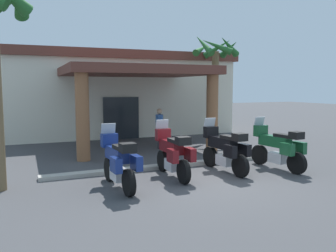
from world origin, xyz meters
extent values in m
plane|color=#424244|center=(0.00, 0.00, 0.00)|extent=(80.00, 80.00, 0.00)
cube|color=silver|center=(0.09, 11.89, 2.01)|extent=(13.21, 6.71, 4.01)
cube|color=#1E2328|center=(0.00, 8.66, 1.05)|extent=(1.80, 0.15, 2.10)
cube|color=brown|center=(-0.07, 6.19, 3.27)|extent=(6.11, 5.22, 0.35)
cylinder|color=brown|center=(-2.72, 4.14, 1.55)|extent=(0.48, 0.48, 3.10)
cylinder|color=brown|center=(2.46, 3.99, 1.55)|extent=(0.48, 0.48, 3.10)
cube|color=brown|center=(0.09, 11.89, 4.23)|extent=(13.62, 7.12, 0.44)
cylinder|color=black|center=(-2.55, 1.10, 0.33)|extent=(0.17, 0.67, 0.66)
cylinder|color=black|center=(-2.48, -0.45, 0.33)|extent=(0.17, 0.67, 0.66)
cube|color=silver|center=(-2.52, 0.30, 0.37)|extent=(0.34, 0.57, 0.32)
cube|color=navy|center=(-2.52, 0.45, 0.88)|extent=(0.35, 1.16, 0.34)
cube|color=black|center=(-2.51, 0.10, 1.10)|extent=(0.31, 0.61, 0.10)
cube|color=navy|center=(-2.55, 1.08, 1.15)|extent=(0.45, 0.26, 0.36)
cube|color=#B2BCC6|center=(-2.55, 1.16, 1.43)|extent=(0.40, 0.14, 0.36)
cube|color=navy|center=(-2.75, -0.31, 0.76)|extent=(0.20, 0.45, 0.36)
cube|color=navy|center=(-2.23, -0.29, 0.76)|extent=(0.20, 0.45, 0.36)
cube|color=black|center=(-2.48, -0.40, 1.17)|extent=(0.37, 0.34, 0.22)
cylinder|color=black|center=(-0.76, 1.54, 0.33)|extent=(0.16, 0.66, 0.66)
cylinder|color=black|center=(-0.80, 0.00, 0.33)|extent=(0.16, 0.66, 0.66)
cube|color=silver|center=(-0.78, 0.74, 0.37)|extent=(0.34, 0.57, 0.32)
cube|color=maroon|center=(-0.78, 0.89, 0.88)|extent=(0.33, 1.16, 0.34)
cube|color=black|center=(-0.79, 0.54, 1.10)|extent=(0.30, 0.61, 0.10)
cube|color=maroon|center=(-0.76, 1.52, 1.15)|extent=(0.45, 0.25, 0.36)
cube|color=#B2BCC6|center=(-0.76, 1.60, 1.43)|extent=(0.40, 0.13, 0.36)
cube|color=maroon|center=(-1.06, 0.15, 0.76)|extent=(0.19, 0.44, 0.36)
cube|color=maroon|center=(-0.54, 0.14, 0.76)|extent=(0.19, 0.44, 0.36)
cube|color=black|center=(-0.80, 0.04, 1.17)|extent=(0.37, 0.33, 0.22)
cylinder|color=black|center=(0.91, 1.49, 0.33)|extent=(0.18, 0.67, 0.66)
cylinder|color=black|center=(1.00, -0.05, 0.33)|extent=(0.18, 0.67, 0.66)
cube|color=silver|center=(0.96, 0.70, 0.37)|extent=(0.35, 0.58, 0.32)
cube|color=black|center=(0.95, 0.85, 0.88)|extent=(0.37, 1.17, 0.34)
cube|color=black|center=(0.97, 0.50, 1.10)|extent=(0.31, 0.62, 0.10)
cube|color=black|center=(0.91, 1.47, 1.15)|extent=(0.45, 0.27, 0.36)
cube|color=#B2BCC6|center=(0.91, 1.55, 1.43)|extent=(0.41, 0.14, 0.36)
cube|color=black|center=(0.73, 0.08, 0.76)|extent=(0.21, 0.45, 0.36)
cube|color=black|center=(1.25, 0.11, 0.76)|extent=(0.21, 0.45, 0.36)
cube|color=black|center=(1.00, 0.00, 1.17)|extent=(0.38, 0.34, 0.22)
cylinder|color=black|center=(2.61, 1.12, 0.33)|extent=(0.21, 0.67, 0.66)
cylinder|color=black|center=(2.77, -0.42, 0.33)|extent=(0.21, 0.67, 0.66)
cube|color=silver|center=(2.69, 0.33, 0.37)|extent=(0.38, 0.59, 0.32)
cube|color=#19512D|center=(2.68, 0.47, 0.88)|extent=(0.42, 1.17, 0.34)
cube|color=black|center=(2.71, 0.13, 1.10)|extent=(0.34, 0.63, 0.10)
cube|color=#19512D|center=(2.61, 1.10, 1.15)|extent=(0.46, 0.28, 0.36)
cube|color=#B2BCC6|center=(2.60, 1.18, 1.43)|extent=(0.41, 0.16, 0.36)
cube|color=#19512D|center=(2.49, -0.30, 0.76)|extent=(0.22, 0.46, 0.36)
cube|color=#19512D|center=(3.01, -0.24, 0.76)|extent=(0.22, 0.46, 0.36)
cube|color=black|center=(2.76, -0.37, 1.17)|extent=(0.39, 0.35, 0.22)
cylinder|color=black|center=(0.66, 5.27, 0.42)|extent=(0.14, 0.14, 0.84)
cylinder|color=black|center=(0.74, 5.43, 0.42)|extent=(0.14, 0.14, 0.84)
cylinder|color=#335999|center=(0.70, 5.35, 1.14)|extent=(0.32, 0.32, 0.60)
cylinder|color=#335999|center=(0.60, 5.16, 1.17)|extent=(0.09, 0.09, 0.57)
cylinder|color=#335999|center=(0.80, 5.54, 1.17)|extent=(0.09, 0.09, 0.57)
sphere|color=tan|center=(0.70, 5.35, 1.58)|extent=(0.23, 0.23, 0.23)
cone|color=#236028|center=(-4.99, 1.89, 4.73)|extent=(1.32, 1.01, 0.87)
cylinder|color=brown|center=(4.66, 7.41, 2.20)|extent=(0.34, 0.34, 4.41)
cone|color=#236028|center=(5.44, 7.33, 4.57)|extent=(0.51, 1.62, 0.87)
cone|color=#236028|center=(5.13, 8.03, 4.65)|extent=(1.43, 1.21, 1.11)
cone|color=#236028|center=(4.19, 8.03, 4.56)|extent=(1.48, 1.26, 0.86)
cone|color=#236028|center=(3.90, 7.28, 4.70)|extent=(0.59, 1.48, 1.25)
cone|color=#236028|center=(4.30, 6.72, 4.59)|extent=(1.56, 1.05, 0.94)
cone|color=#236028|center=(5.00, 6.71, 4.62)|extent=(1.56, 0.99, 1.03)
cube|color=#ADA89E|center=(0.09, 1.91, 0.06)|extent=(8.94, 0.36, 0.12)
camera|label=1|loc=(-4.94, -8.34, 2.61)|focal=37.71mm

